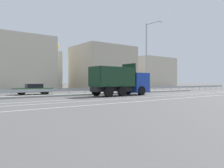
{
  "coord_description": "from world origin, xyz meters",
  "views": [
    {
      "loc": [
        -15.51,
        -19.44,
        1.6
      ],
      "look_at": [
        0.02,
        1.17,
        1.29
      ],
      "focal_mm": 35.0,
      "sensor_mm": 36.0,
      "label": 1
    }
  ],
  "objects_px": {
    "street_lamp_1": "(147,54)",
    "median_road_sign": "(133,85)",
    "parked_car_3": "(33,89)",
    "church_tower": "(52,64)",
    "dump_truck": "(127,84)"
  },
  "relations": [
    {
      "from": "dump_truck",
      "to": "church_tower",
      "type": "height_order",
      "value": "church_tower"
    },
    {
      "from": "median_road_sign",
      "to": "dump_truck",
      "type": "bearing_deg",
      "value": -141.12
    },
    {
      "from": "street_lamp_1",
      "to": "church_tower",
      "type": "bearing_deg",
      "value": 96.51
    },
    {
      "from": "dump_truck",
      "to": "street_lamp_1",
      "type": "height_order",
      "value": "street_lamp_1"
    },
    {
      "from": "church_tower",
      "to": "street_lamp_1",
      "type": "bearing_deg",
      "value": -83.49
    },
    {
      "from": "parked_car_3",
      "to": "median_road_sign",
      "type": "bearing_deg",
      "value": -106.71
    },
    {
      "from": "dump_truck",
      "to": "median_road_sign",
      "type": "relative_size",
      "value": 3.41
    },
    {
      "from": "dump_truck",
      "to": "church_tower",
      "type": "xyz_separation_m",
      "value": [
        3.17,
        30.56,
        4.29
      ]
    },
    {
      "from": "parked_car_3",
      "to": "church_tower",
      "type": "relative_size",
      "value": 0.36
    },
    {
      "from": "parked_car_3",
      "to": "street_lamp_1",
      "type": "bearing_deg",
      "value": -103.82
    },
    {
      "from": "parked_car_3",
      "to": "dump_truck",
      "type": "bearing_deg",
      "value": -128.36
    },
    {
      "from": "median_road_sign",
      "to": "street_lamp_1",
      "type": "xyz_separation_m",
      "value": [
        2.6,
        -0.2,
        4.37
      ]
    },
    {
      "from": "street_lamp_1",
      "to": "church_tower",
      "type": "relative_size",
      "value": 0.8
    },
    {
      "from": "street_lamp_1",
      "to": "median_road_sign",
      "type": "bearing_deg",
      "value": 175.71
    },
    {
      "from": "dump_truck",
      "to": "street_lamp_1",
      "type": "distance_m",
      "value": 8.09
    }
  ]
}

